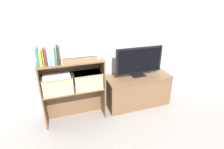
% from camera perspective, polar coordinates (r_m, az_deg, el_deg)
% --- Properties ---
extents(ground_plane, '(16.00, 16.00, 0.00)m').
position_cam_1_polar(ground_plane, '(2.82, 0.90, -13.34)').
color(ground_plane, gray).
extents(wall_back, '(10.00, 0.05, 2.40)m').
position_cam_1_polar(wall_back, '(2.74, -2.37, 13.24)').
color(wall_back, silver).
rests_on(wall_back, ground_plane).
extents(tv_stand, '(1.08, 0.46, 0.53)m').
position_cam_1_polar(tv_stand, '(3.01, 8.24, -4.98)').
color(tv_stand, brown).
rests_on(tv_stand, ground_plane).
extents(tv, '(0.79, 0.14, 0.48)m').
position_cam_1_polar(tv, '(2.80, 8.88, 4.40)').
color(tv, black).
rests_on(tv, tv_stand).
extents(bookshelf_lower_tier, '(0.87, 0.27, 0.51)m').
position_cam_1_polar(bookshelf_lower_tier, '(2.69, -12.15, -7.86)').
color(bookshelf_lower_tier, brown).
rests_on(bookshelf_lower_tier, ground_plane).
extents(bookshelf_upper_tier, '(0.87, 0.27, 0.42)m').
position_cam_1_polar(bookshelf_upper_tier, '(2.49, -13.05, 1.21)').
color(bookshelf_upper_tier, brown).
rests_on(bookshelf_upper_tier, bookshelf_lower_tier).
extents(book_teal, '(0.03, 0.14, 0.23)m').
position_cam_1_polar(book_teal, '(2.32, -23.11, 5.36)').
color(book_teal, '#1E7075').
rests_on(book_teal, bookshelf_upper_tier).
extents(book_mustard, '(0.03, 0.15, 0.18)m').
position_cam_1_polar(book_mustard, '(2.32, -22.28, 4.95)').
color(book_mustard, gold).
rests_on(book_mustard, bookshelf_upper_tier).
extents(book_olive, '(0.02, 0.14, 0.22)m').
position_cam_1_polar(book_olive, '(2.31, -21.60, 5.47)').
color(book_olive, olive).
rests_on(book_olive, bookshelf_upper_tier).
extents(book_maroon, '(0.02, 0.14, 0.21)m').
position_cam_1_polar(book_maroon, '(2.31, -20.90, 5.42)').
color(book_maroon, maroon).
rests_on(book_maroon, bookshelf_upper_tier).
extents(book_skyblue, '(0.04, 0.13, 0.18)m').
position_cam_1_polar(book_skyblue, '(2.32, -19.96, 5.22)').
color(book_skyblue, '#709ECC').
rests_on(book_skyblue, bookshelf_upper_tier).
extents(book_ivory, '(0.03, 0.13, 0.19)m').
position_cam_1_polar(book_ivory, '(2.31, -18.92, 5.42)').
color(book_ivory, silver).
rests_on(book_ivory, bookshelf_upper_tier).
extents(book_forest, '(0.03, 0.15, 0.19)m').
position_cam_1_polar(book_forest, '(2.31, -18.05, 5.64)').
color(book_forest, '#286638').
rests_on(book_forest, bookshelf_upper_tier).
extents(book_charcoal, '(0.03, 0.14, 0.23)m').
position_cam_1_polar(book_charcoal, '(2.31, -17.24, 6.14)').
color(book_charcoal, '#232328').
rests_on(book_charcoal, bookshelf_upper_tier).
extents(book_tan, '(0.02, 0.16, 0.25)m').
position_cam_1_polar(book_tan, '(2.31, -16.46, 6.50)').
color(book_tan, tan).
rests_on(book_tan, bookshelf_upper_tier).
extents(baby_monitor, '(0.05, 0.03, 0.13)m').
position_cam_1_polar(baby_monitor, '(2.42, -4.44, 6.42)').
color(baby_monitor, white).
rests_on(baby_monitor, bookshelf_upper_tier).
extents(storage_basket_left, '(0.40, 0.23, 0.24)m').
position_cam_1_polar(storage_basket_left, '(2.47, -17.35, -2.97)').
color(storage_basket_left, tan).
rests_on(storage_basket_left, bookshelf_lower_tier).
extents(storage_basket_right, '(0.40, 0.23, 0.24)m').
position_cam_1_polar(storage_basket_right, '(2.50, -7.84, -1.67)').
color(storage_basket_right, tan).
rests_on(storage_basket_right, bookshelf_lower_tier).
extents(laptop, '(0.35, 0.22, 0.02)m').
position_cam_1_polar(laptop, '(2.42, -17.69, -0.44)').
color(laptop, white).
rests_on(laptop, storage_basket_left).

